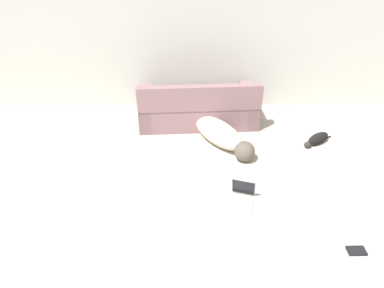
% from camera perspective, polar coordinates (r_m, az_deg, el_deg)
% --- Properties ---
extents(wall_back, '(7.20, 0.06, 2.69)m').
position_cam_1_polar(wall_back, '(6.30, -0.90, 17.12)').
color(wall_back, beige).
rests_on(wall_back, ground_plane).
extents(couch, '(1.92, 0.94, 0.77)m').
position_cam_1_polar(couch, '(6.05, 0.93, 5.44)').
color(couch, gray).
rests_on(couch, ground_plane).
extents(dog, '(0.98, 1.33, 0.33)m').
position_cam_1_polar(dog, '(5.50, 4.59, 1.38)').
color(dog, beige).
rests_on(dog, ground_plane).
extents(cat, '(0.52, 0.39, 0.16)m').
position_cam_1_polar(cat, '(5.86, 18.56, 0.75)').
color(cat, black).
rests_on(cat, ground_plane).
extents(laptop_open, '(0.37, 0.38, 0.26)m').
position_cam_1_polar(laptop_open, '(4.54, 7.67, -7.50)').
color(laptop_open, '#B7B7BC').
rests_on(laptop_open, ground_plane).
extents(book_black, '(0.19, 0.12, 0.02)m').
position_cam_1_polar(book_black, '(4.29, 23.77, -14.67)').
color(book_black, black).
rests_on(book_black, ground_plane).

